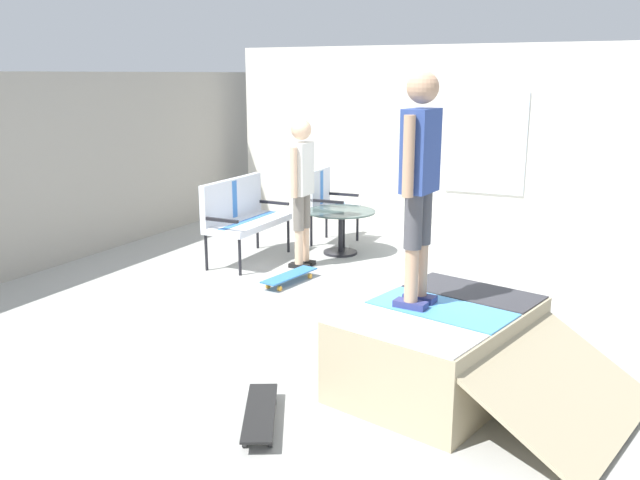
% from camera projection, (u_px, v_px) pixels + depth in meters
% --- Properties ---
extents(ground_plane, '(12.00, 12.00, 0.10)m').
position_uv_depth(ground_plane, '(351.00, 318.00, 6.61)').
color(ground_plane, '#A8A8A3').
extents(back_wall_cinderblock, '(9.00, 0.20, 2.31)m').
position_uv_depth(back_wall_cinderblock, '(46.00, 171.00, 8.04)').
color(back_wall_cinderblock, '#9E998E').
rests_on(back_wall_cinderblock, ground_plane).
extents(house_facade, '(0.23, 6.00, 2.68)m').
position_uv_depth(house_facade, '(427.00, 140.00, 9.80)').
color(house_facade, white).
rests_on(house_facade, ground_plane).
extents(skate_ramp, '(1.90, 2.17, 0.62)m').
position_uv_depth(skate_ramp, '(443.00, 349.00, 4.96)').
color(skate_ramp, tan).
rests_on(skate_ramp, ground_plane).
extents(patio_bench, '(1.25, 0.56, 1.02)m').
position_uv_depth(patio_bench, '(241.00, 212.00, 8.35)').
color(patio_bench, black).
rests_on(patio_bench, ground_plane).
extents(patio_chair_near_house, '(0.65, 0.59, 1.02)m').
position_uv_depth(patio_chair_near_house, '(327.00, 199.00, 9.21)').
color(patio_chair_near_house, black).
rests_on(patio_chair_near_house, ground_plane).
extents(patio_table, '(0.90, 0.90, 0.57)m').
position_uv_depth(patio_table, '(341.00, 223.00, 8.69)').
color(patio_table, black).
rests_on(patio_table, ground_plane).
extents(person_watching, '(0.48, 0.24, 1.77)m').
position_uv_depth(person_watching, '(302.00, 181.00, 7.96)').
color(person_watching, black).
rests_on(person_watching, ground_plane).
extents(person_skater, '(0.48, 0.26, 1.68)m').
position_uv_depth(person_skater, '(420.00, 173.00, 4.75)').
color(person_skater, navy).
rests_on(person_skater, skate_ramp).
extents(skateboard_by_bench, '(0.82, 0.32, 0.10)m').
position_uv_depth(skateboard_by_bench, '(289.00, 276.00, 7.52)').
color(skateboard_by_bench, '#3372B2').
rests_on(skateboard_by_bench, ground_plane).
extents(skateboard_spare, '(0.80, 0.55, 0.10)m').
position_uv_depth(skateboard_spare, '(260.00, 413.00, 4.49)').
color(skateboard_spare, black).
rests_on(skateboard_spare, ground_plane).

